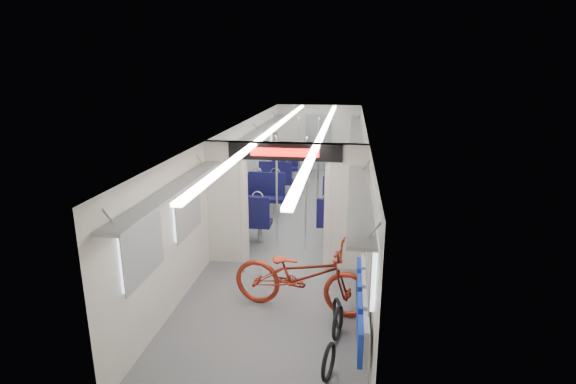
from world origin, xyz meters
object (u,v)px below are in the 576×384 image
Objects in this scene: flip_bench at (362,305)px; seat_bay_near_right at (340,206)px; bicycle at (302,275)px; stanchion_near_left at (277,193)px; bike_hoop_b at (338,324)px; stanchion_far_right at (318,161)px; seat_bay_far_right at (343,173)px; stanchion_near_right at (306,195)px; bike_hoop_c at (338,315)px; stanchion_far_left at (299,160)px; bike_hoop_a at (329,364)px; seat_bay_far_left at (281,169)px; seat_bay_near_left at (258,203)px.

flip_bench is 1.04× the size of seat_bay_near_right.
bicycle is 2.58m from stanchion_near_left.
bicycle reaches higher than bike_hoop_b.
bike_hoop_b is at bearing -88.54° from seat_bay_near_right.
seat_bay_far_right is at bearing 63.36° from stanchion_far_right.
stanchion_near_left is at bearing 172.14° from stanchion_near_right.
stanchion_near_left is (-1.33, 2.82, 0.95)m from bike_hoop_c.
bike_hoop_b is 6.59m from stanchion_far_left.
stanchion_far_left is at bearing 89.05° from stanchion_near_left.
bicycle reaches higher than flip_bench.
bicycle is at bearing -72.20° from stanchion_near_left.
seat_bay_near_right is 2.12m from stanchion_far_right.
seat_bay_far_left reaches higher than bike_hoop_a.
bike_hoop_a is at bearing -72.25° from stanchion_near_left.
stanchion_near_left reaches higher than bike_hoop_a.
bike_hoop_a reaches higher than bike_hoop_c.
seat_bay_far_right is 4.62m from stanchion_near_right.
flip_bench is at bearing -80.55° from stanchion_far_right.
seat_bay_far_right is at bearing 60.59° from seat_bay_near_left.
bike_hoop_a is 0.85m from bike_hoop_b.
flip_bench is at bearing -71.10° from stanchion_near_right.
seat_bay_far_right is 0.98× the size of stanchion_near_left.
seat_bay_near_right is (1.87, 0.12, -0.03)m from seat_bay_near_left.
stanchion_far_right is at bearing 58.94° from seat_bay_near_left.
seat_bay_far_right is at bearing 74.61° from stanchion_near_left.
seat_bay_near_left is at bearing 115.05° from bike_hoop_b.
seat_bay_far_right reaches higher than seat_bay_near_right.
bike_hoop_a is at bearing -69.48° from seat_bay_near_left.
bike_hoop_b is (0.57, -0.70, -0.34)m from bicycle.
flip_bench is 0.94× the size of seat_bay_near_left.
seat_bay_far_left is 0.96× the size of seat_bay_far_right.
bike_hoop_c is 0.22× the size of seat_bay_near_right.
flip_bench is (0.88, -0.78, 0.02)m from bicycle.
bike_hoop_a is at bearing -89.64° from seat_bay_near_right.
bike_hoop_a is 0.21× the size of seat_bay_near_left.
bicycle is at bearing -78.70° from seat_bay_far_left.
flip_bench reaches higher than bike_hoop_c.
stanchion_far_right is (0.59, 3.19, 0.00)m from stanchion_near_left.
seat_bay_far_right is 0.98× the size of stanchion_far_right.
stanchion_near_left reaches higher than seat_bay_near_left.
bike_hoop_b is 1.09× the size of bike_hoop_c.
stanchion_near_right is (-0.75, 3.01, 0.93)m from bike_hoop_b.
stanchion_near_right is at bearing 105.10° from bike_hoop_c.
bike_hoop_b is (0.08, 0.85, 0.01)m from bike_hoop_a.
flip_bench is 4.35× the size of bike_hoop_b.
stanchion_near_right is 1.00× the size of stanchion_far_right.
bike_hoop_c is at bearing 86.43° from bike_hoop_a.
bike_hoop_b is 0.24× the size of seat_bay_near_right.
seat_bay_far_right is at bearing 90.80° from bike_hoop_c.
bike_hoop_c is 4.10m from seat_bay_near_right.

